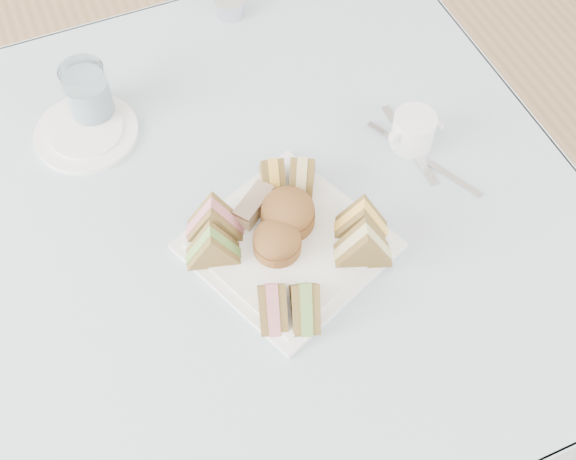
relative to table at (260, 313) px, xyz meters
name	(u,v)px	position (x,y,z in m)	size (l,w,h in m)	color
floor	(265,381)	(0.00, 0.00, -0.37)	(4.00, 4.00, 0.00)	#9E7751
table	(260,313)	(0.00, 0.00, 0.00)	(0.90, 0.90, 0.74)	brown
tablecloth	(252,207)	(0.00, 0.00, 0.37)	(1.02, 1.02, 0.01)	#B0CDE9
serving_plate	(288,246)	(0.02, -0.09, 0.38)	(0.25, 0.25, 0.01)	white
sandwich_fl_a	(272,298)	(-0.04, -0.18, 0.42)	(0.08, 0.04, 0.07)	olive
sandwich_fl_b	(305,297)	(0.00, -0.20, 0.42)	(0.08, 0.04, 0.07)	olive
sandwich_fr_a	(362,217)	(0.13, -0.11, 0.42)	(0.08, 0.04, 0.07)	olive
sandwich_fr_b	(364,243)	(0.11, -0.16, 0.43)	(0.09, 0.04, 0.08)	olive
sandwich_bl_a	(212,244)	(-0.09, -0.07, 0.42)	(0.08, 0.04, 0.07)	olive
sandwich_bl_b	(214,217)	(-0.07, -0.03, 0.43)	(0.09, 0.04, 0.08)	olive
sandwich_br_a	(302,171)	(0.08, 0.00, 0.42)	(0.08, 0.04, 0.07)	olive
sandwich_br_b	(273,172)	(0.04, 0.02, 0.42)	(0.08, 0.04, 0.07)	olive
scone_left	(277,241)	(0.00, -0.09, 0.41)	(0.07, 0.07, 0.05)	brown
scone_right	(288,212)	(0.04, -0.06, 0.42)	(0.08, 0.08, 0.05)	brown
pastry_slice	(254,206)	(0.00, -0.02, 0.41)	(0.07, 0.03, 0.03)	beige
side_plate	(87,133)	(-0.20, 0.25, 0.38)	(0.17, 0.17, 0.01)	white
water_glass	(88,93)	(-0.18, 0.28, 0.43)	(0.07, 0.07, 0.11)	white
tea_strainer	(230,7)	(0.13, 0.43, 0.39)	(0.06, 0.06, 0.03)	silver
knife	(409,144)	(0.28, 0.01, 0.38)	(0.01, 0.18, 0.00)	silver
fork	(431,164)	(0.30, -0.04, 0.38)	(0.01, 0.19, 0.00)	silver
creamer_jug	(413,131)	(0.29, 0.02, 0.41)	(0.07, 0.07, 0.06)	white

